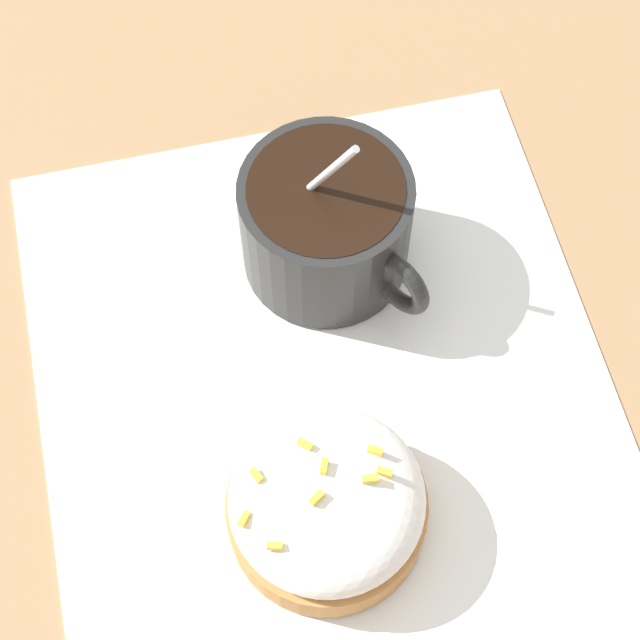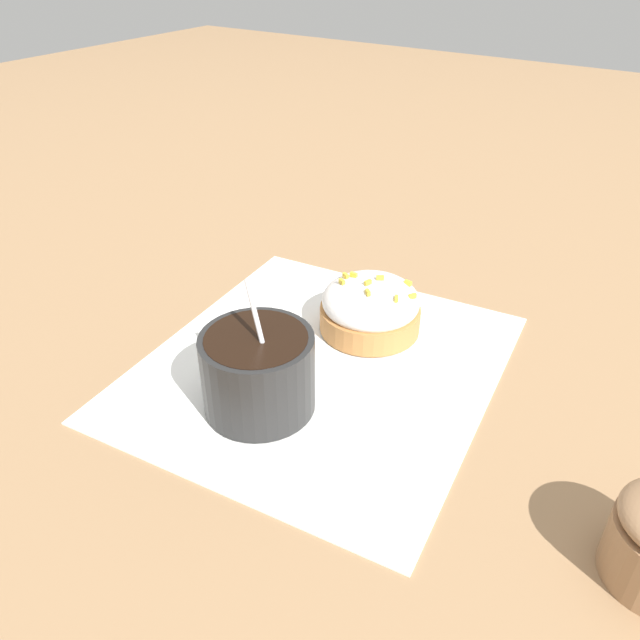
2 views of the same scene
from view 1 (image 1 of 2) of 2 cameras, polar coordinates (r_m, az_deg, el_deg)
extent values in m
plane|color=#93704C|center=(0.56, 0.17, -3.31)|extent=(3.00, 3.00, 0.00)
cube|color=white|center=(0.56, 0.17, -3.25)|extent=(0.36, 0.33, 0.00)
cylinder|color=black|center=(0.57, 0.30, 5.11)|extent=(0.09, 0.09, 0.07)
cylinder|color=black|center=(0.54, 0.32, 6.67)|extent=(0.08, 0.08, 0.01)
torus|color=black|center=(0.55, 4.15, 2.03)|extent=(0.04, 0.03, 0.04)
ellipsoid|color=silver|center=(0.58, 2.71, 3.04)|extent=(0.03, 0.03, 0.01)
cylinder|color=silver|center=(0.55, -0.37, 6.87)|extent=(0.03, 0.05, 0.10)
cylinder|color=#B2753D|center=(0.52, 0.36, -10.18)|extent=(0.10, 0.10, 0.02)
ellipsoid|color=white|center=(0.51, 0.37, -9.54)|extent=(0.09, 0.09, 0.04)
cube|color=yellow|center=(0.49, -3.42, -8.27)|extent=(0.01, 0.01, 0.00)
cube|color=yellow|center=(0.48, -2.43, -11.95)|extent=(0.00, 0.01, 0.00)
cube|color=yellow|center=(0.49, -4.07, -10.53)|extent=(0.01, 0.01, 0.00)
cube|color=yellow|center=(0.49, 2.69, -8.47)|extent=(0.00, 0.01, 0.00)
cube|color=yellow|center=(0.48, -0.17, -9.47)|extent=(0.01, 0.01, 0.00)
cube|color=yellow|center=(0.49, 0.22, -7.82)|extent=(0.01, 0.01, 0.00)
cube|color=yellow|center=(0.49, 3.47, -8.12)|extent=(0.01, 0.01, 0.00)
cube|color=yellow|center=(0.49, 2.96, -6.97)|extent=(0.01, 0.01, 0.00)
cube|color=yellow|center=(0.49, -0.79, -6.65)|extent=(0.01, 0.01, 0.00)
camera|label=2|loc=(0.66, -35.20, 40.18)|focal=35.00mm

